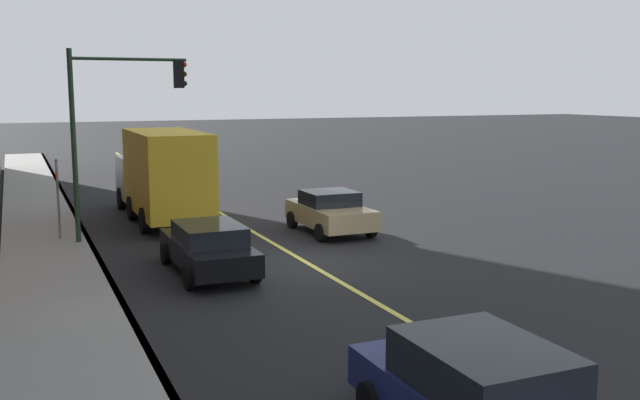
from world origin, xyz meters
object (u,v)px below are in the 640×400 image
Objects in this scene: traffic_light_mast at (116,113)px; street_sign_post at (58,193)px; car_tan at (330,211)px; car_black at (208,247)px; car_navy at (482,398)px; truck_yellow at (163,174)px.

traffic_light_mast is 2.26× the size of street_sign_post.
car_tan is 6.60m from car_black.
car_black is at bearing -162.04° from traffic_light_mast.
street_sign_post is at bearing 65.22° from traffic_light_mast.
traffic_light_mast is at bearing -114.78° from street_sign_post.
car_black is at bearing -149.37° from street_sign_post.
truck_yellow is (19.50, 0.44, 0.98)m from car_navy.
street_sign_post is at bearing 77.75° from car_tan.
traffic_light_mast is (1.06, 6.94, 3.46)m from car_tan.
traffic_light_mast reaches higher than car_black.
street_sign_post reaches higher than car_black.
truck_yellow is (4.60, 4.86, 1.05)m from car_tan.
truck_yellow reaches higher than car_navy.
car_navy reaches higher than car_black.
car_navy is 0.55× the size of truck_yellow.
street_sign_post reaches higher than car_navy.
traffic_light_mast reaches higher than car_tan.
car_black is (-3.89, 5.34, -0.01)m from car_tan.
street_sign_post is (0.84, 1.83, -2.58)m from traffic_light_mast.
car_tan is at bearing -98.69° from traffic_light_mast.
car_navy is (-11.01, -0.92, 0.07)m from car_black.
truck_yellow is at bearing -3.21° from car_black.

